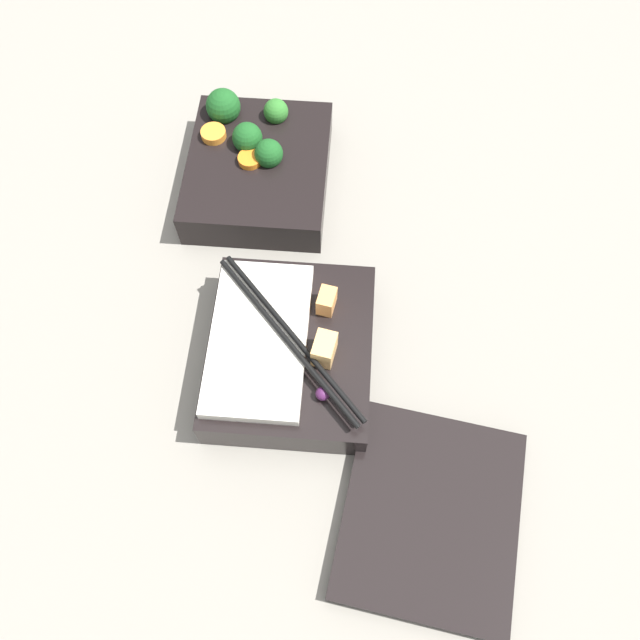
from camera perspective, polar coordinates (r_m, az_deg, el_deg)
name	(u,v)px	position (r m, az deg, el deg)	size (l,w,h in m)	color
ground_plane	(275,269)	(0.66, -4.17, 4.69)	(3.00, 3.00, 0.00)	gray
bento_tray_vegetable	(257,166)	(0.71, -5.76, 13.82)	(0.18, 0.15, 0.07)	black
bento_tray_rice	(287,351)	(0.59, -3.04, -2.81)	(0.18, 0.15, 0.07)	black
bento_lid	(430,514)	(0.57, 10.07, -17.08)	(0.17, 0.15, 0.01)	black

